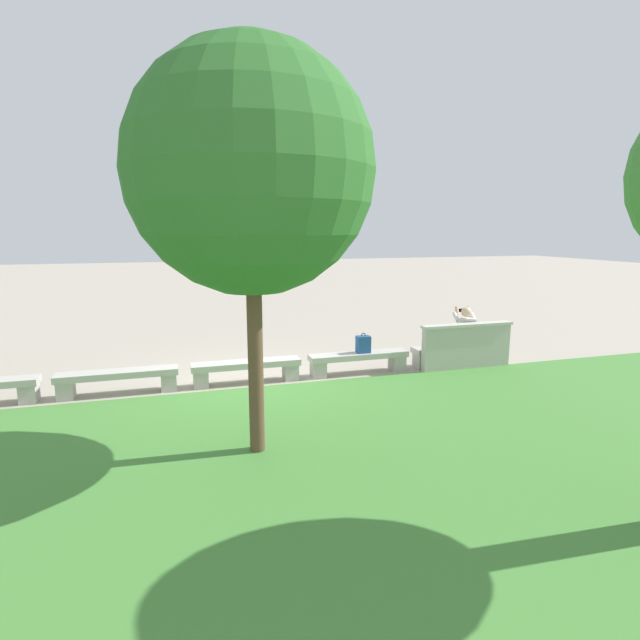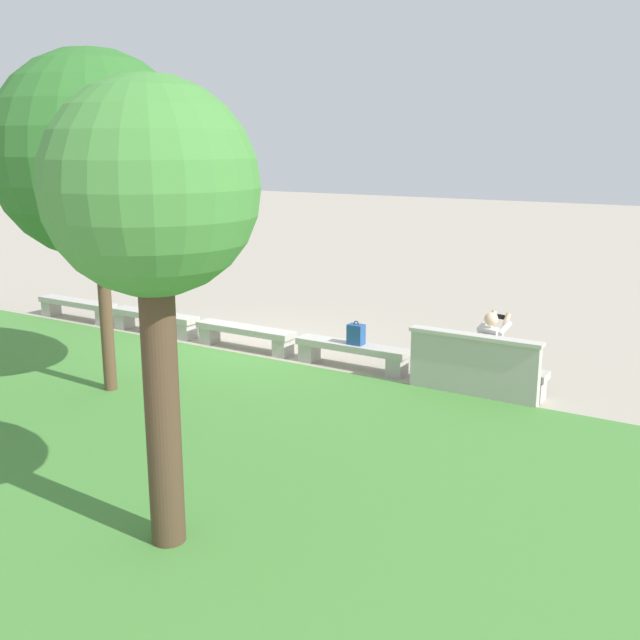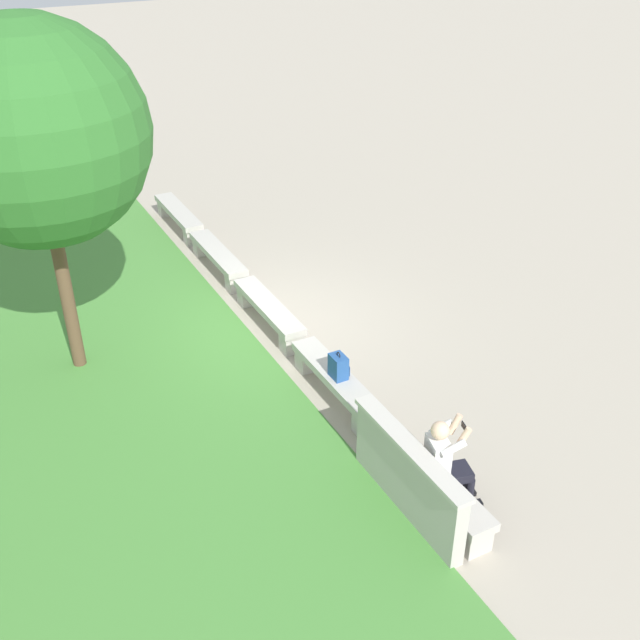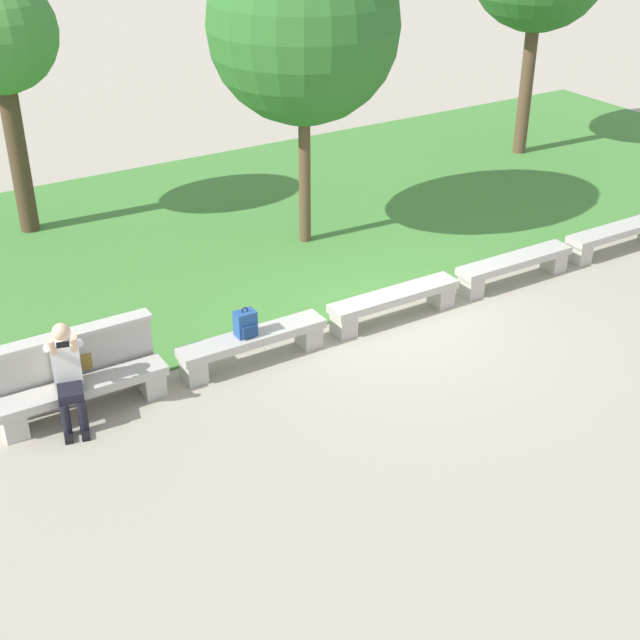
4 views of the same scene
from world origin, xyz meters
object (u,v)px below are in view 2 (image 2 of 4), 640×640
person_photographer (494,347)px  backpack (356,335)px  tree_behind_wall (151,197)px  tree_right_background (95,156)px  bench_end (77,306)px  bench_main (480,372)px  bench_mid (245,334)px  bench_near (352,351)px  bench_far (155,319)px

person_photographer → backpack: 2.46m
tree_behind_wall → tree_right_background: bearing=-36.7°
bench_end → person_photographer: bearing=-179.6°
bench_main → person_photographer: (-0.17, -0.07, 0.43)m
bench_mid → person_photographer: 4.94m
person_photographer → backpack: size_ratio=3.08×
bench_near → backpack: size_ratio=5.01×
bench_near → bench_end: (7.12, 0.00, 0.00)m
bench_near → bench_far: same height
person_photographer → tree_right_background: (5.24, 3.23, 2.98)m
person_photographer → tree_right_background: size_ratio=0.25×
bench_main → backpack: backpack is taller
bench_main → tree_right_background: tree_right_background is taller
bench_far → person_photographer: (-7.29, -0.07, 0.43)m
bench_main → tree_behind_wall: bearing=80.8°
person_photographer → tree_behind_wall: size_ratio=0.29×
bench_main → person_photographer: person_photographer is taller
bench_mid → bench_end: (4.75, 0.00, 0.00)m
backpack → tree_behind_wall: tree_behind_wall is taller
bench_end → tree_right_background: bearing=144.5°
bench_far → person_photographer: person_photographer is taller
bench_main → bench_end: same height
bench_near → tree_behind_wall: size_ratio=0.47×
bench_near → bench_mid: bearing=0.0°
backpack → tree_behind_wall: bearing=101.7°
bench_far → bench_end: size_ratio=1.00×
tree_behind_wall → bench_end: bearing=-36.1°
bench_near → bench_mid: size_ratio=1.00×
bench_end → tree_behind_wall: bearing=143.9°
bench_near → tree_right_background: 5.37m
bench_mid → tree_behind_wall: 7.89m
backpack → tree_right_background: size_ratio=0.08×
person_photographer → bench_main: bearing=23.2°
bench_mid → tree_right_background: 4.66m
bench_main → bench_end: (9.49, 0.00, 0.00)m
bench_near → bench_end: size_ratio=1.00×
bench_main → bench_far: bearing=0.0°
tree_behind_wall → tree_right_background: tree_right_background is taller
bench_near → bench_end: 7.12m
bench_near → bench_mid: 2.37m
bench_far → tree_behind_wall: 9.25m
bench_mid → tree_right_background: (0.32, 3.16, 3.41)m
bench_main → tree_right_background: bearing=32.0°
bench_far → person_photographer: size_ratio=1.62×
bench_mid → person_photographer: person_photographer is taller
bench_far → tree_right_background: tree_right_background is taller
bench_far → tree_right_background: (-2.06, 3.16, 3.41)m
bench_main → bench_mid: bearing=0.0°
bench_mid → bench_near: bearing=180.0°
bench_mid → backpack: bearing=179.8°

